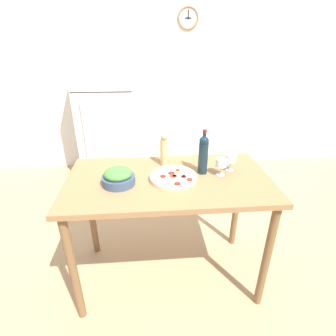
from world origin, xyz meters
TOP-DOWN VIEW (x-y plane):
  - ground_plane at (0.00, 0.00)m, footprint 14.00×14.00m
  - wall_back at (0.00, 2.25)m, footprint 6.40×0.08m
  - refrigerator at (-0.65, 1.87)m, footprint 0.72×0.70m
  - prep_counter at (0.00, 0.00)m, footprint 1.43×0.77m
  - wine_bottle at (0.25, 0.06)m, footprint 0.07×0.07m
  - wine_glass_near at (0.38, 0.02)m, footprint 0.08×0.08m
  - wine_glass_far at (0.46, 0.09)m, footprint 0.08×0.08m
  - pepper_mill at (-0.01, 0.22)m, footprint 0.06×0.06m
  - salad_bowl at (-0.34, -0.05)m, footprint 0.22×0.22m
  - homemade_pizza at (0.03, -0.02)m, footprint 0.33×0.33m

SIDE VIEW (x-z plane):
  - ground_plane at x=0.00m, z-range 0.00..0.00m
  - prep_counter at x=0.00m, z-range 0.35..1.28m
  - refrigerator at x=-0.65m, z-range 0.00..1.74m
  - homemade_pizza at x=0.03m, z-range 0.93..0.96m
  - salad_bowl at x=-0.34m, z-range 0.92..1.04m
  - wine_glass_near at x=0.38m, z-range 0.96..1.08m
  - wine_glass_far at x=0.46m, z-range 0.96..1.08m
  - pepper_mill at x=-0.01m, z-range 0.92..1.18m
  - wine_bottle at x=0.25m, z-range 0.92..1.24m
  - wall_back at x=0.00m, z-range 0.00..2.60m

